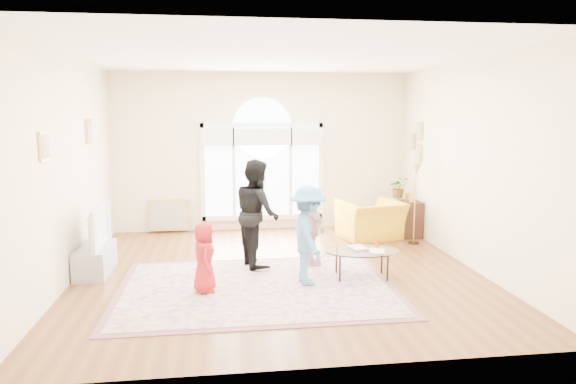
{
  "coord_description": "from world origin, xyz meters",
  "views": [
    {
      "loc": [
        -0.84,
        -7.49,
        2.41
      ],
      "look_at": [
        0.18,
        0.3,
        1.19
      ],
      "focal_mm": 32.0,
      "sensor_mm": 36.0,
      "label": 1
    }
  ],
  "objects": [
    {
      "name": "area_rug",
      "position": [
        -0.38,
        -0.69,
        0.01
      ],
      "size": [
        3.6,
        2.6,
        0.02
      ],
      "primitive_type": "cube",
      "color": "beige",
      "rests_on": "ground"
    },
    {
      "name": "room_shell",
      "position": [
        0.01,
        2.83,
        1.57
      ],
      "size": [
        6.0,
        6.0,
        6.0
      ],
      "color": "beige",
      "rests_on": "ground"
    },
    {
      "name": "ground",
      "position": [
        0.0,
        0.0,
        0.0
      ],
      "size": [
        6.0,
        6.0,
        0.0
      ],
      "primitive_type": "plane",
      "color": "brown",
      "rests_on": "ground"
    },
    {
      "name": "tv_console",
      "position": [
        -2.75,
        0.3,
        0.21
      ],
      "size": [
        0.45,
        1.0,
        0.42
      ],
      "primitive_type": "cube",
      "color": "#989CA1",
      "rests_on": "ground"
    },
    {
      "name": "floor_lamp",
      "position": [
        2.67,
        1.38,
        1.28
      ],
      "size": [
        0.26,
        0.26,
        1.51
      ],
      "color": "black",
      "rests_on": "ground"
    },
    {
      "name": "side_cabinet",
      "position": [
        2.78,
        1.93,
        0.35
      ],
      "size": [
        0.4,
        0.5,
        0.7
      ],
      "primitive_type": "cube",
      "color": "black",
      "rests_on": "ground"
    },
    {
      "name": "child_red",
      "position": [
        -1.09,
        -0.77,
        0.49
      ],
      "size": [
        0.34,
        0.49,
        0.95
      ],
      "primitive_type": "imported",
      "rotation": [
        0.0,
        0.0,
        1.66
      ],
      "color": "#AD1B20",
      "rests_on": "area_rug"
    },
    {
      "name": "armchair",
      "position": [
        1.99,
        1.86,
        0.36
      ],
      "size": [
        1.31,
        1.2,
        0.73
      ],
      "primitive_type": "imported",
      "rotation": [
        0.0,
        0.0,
        3.36
      ],
      "color": "gold",
      "rests_on": "ground"
    },
    {
      "name": "child_black",
      "position": [
        -0.3,
        0.36,
        0.86
      ],
      "size": [
        0.8,
        0.94,
        1.68
      ],
      "primitive_type": "imported",
      "rotation": [
        0.0,
        0.0,
        1.79
      ],
      "color": "black",
      "rests_on": "area_rug"
    },
    {
      "name": "television",
      "position": [
        -2.74,
        0.3,
        0.73
      ],
      "size": [
        0.17,
        1.07,
        0.61
      ],
      "color": "black",
      "rests_on": "tv_console"
    },
    {
      "name": "leaning_picture",
      "position": [
        -1.9,
        2.9,
        0.0
      ],
      "size": [
        0.8,
        0.14,
        0.62
      ],
      "primitive_type": "cube",
      "rotation": [
        -0.14,
        0.0,
        0.0
      ],
      "color": "tan",
      "rests_on": "ground"
    },
    {
      "name": "plant_pedestal",
      "position": [
        2.7,
        2.34,
        0.35
      ],
      "size": [
        0.2,
        0.2,
        0.7
      ],
      "primitive_type": "cylinder",
      "color": "white",
      "rests_on": "ground"
    },
    {
      "name": "child_blue",
      "position": [
        0.35,
        -0.62,
        0.72
      ],
      "size": [
        0.58,
        0.93,
        1.39
      ],
      "primitive_type": "imported",
      "rotation": [
        0.0,
        0.0,
        1.64
      ],
      "color": "#518AC1",
      "rests_on": "area_rug"
    },
    {
      "name": "child_pink",
      "position": [
        0.54,
        0.26,
        0.62
      ],
      "size": [
        0.52,
        0.76,
        1.2
      ],
      "primitive_type": "imported",
      "rotation": [
        0.0,
        0.0,
        1.93
      ],
      "color": "#E8A5AA",
      "rests_on": "area_rug"
    },
    {
      "name": "coffee_table",
      "position": [
        1.17,
        -0.44,
        0.4
      ],
      "size": [
        1.14,
        0.79,
        0.54
      ],
      "rotation": [
        0.0,
        0.0,
        -0.1
      ],
      "color": "silver",
      "rests_on": "ground"
    },
    {
      "name": "potted_plant",
      "position": [
        2.7,
        2.34,
        0.91
      ],
      "size": [
        0.45,
        0.41,
        0.43
      ],
      "primitive_type": "imported",
      "rotation": [
        0.0,
        0.0,
        -0.21
      ],
      "color": "#33722D",
      "rests_on": "plant_pedestal"
    },
    {
      "name": "rug_border",
      "position": [
        -0.38,
        -0.69,
        0.01
      ],
      "size": [
        3.8,
        2.8,
        0.01
      ],
      "primitive_type": "cube",
      "color": "#814C56",
      "rests_on": "ground"
    }
  ]
}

